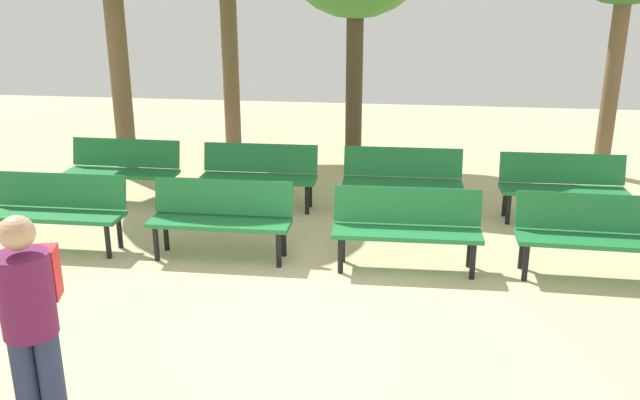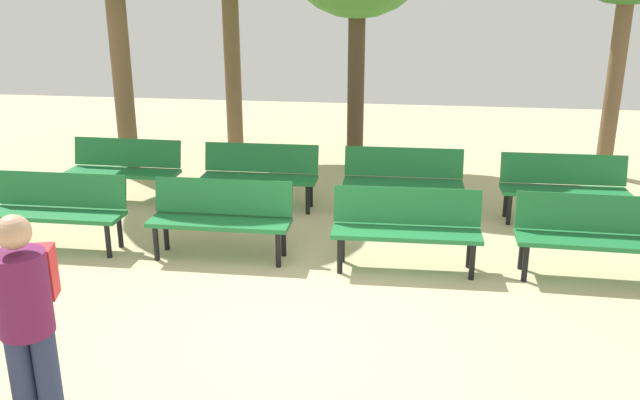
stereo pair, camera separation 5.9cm
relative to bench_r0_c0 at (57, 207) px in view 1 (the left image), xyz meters
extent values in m
plane|color=#CCB789|center=(3.03, -1.59, -0.50)|extent=(24.00, 24.00, 0.00)
cube|color=#1E7238|center=(0.00, -0.08, -0.07)|extent=(1.61, 0.46, 0.05)
cube|color=#1E7238|center=(0.00, 0.12, 0.17)|extent=(1.60, 0.14, 0.40)
cylinder|color=black|center=(0.70, -0.23, -0.30)|extent=(0.06, 0.06, 0.40)
cylinder|color=black|center=(-0.70, 0.07, -0.30)|extent=(0.06, 0.06, 0.40)
cylinder|color=black|center=(0.70, 0.09, -0.30)|extent=(0.06, 0.06, 0.40)
cube|color=#1E7238|center=(1.97, -0.06, -0.07)|extent=(1.61, 0.46, 0.05)
cube|color=#1E7238|center=(1.97, 0.14, 0.17)|extent=(1.60, 0.14, 0.40)
cylinder|color=black|center=(1.27, -0.22, -0.30)|extent=(0.06, 0.06, 0.40)
cylinder|color=black|center=(2.67, -0.21, -0.30)|extent=(0.06, 0.06, 0.40)
cylinder|color=black|center=(1.27, 0.10, -0.30)|extent=(0.06, 0.06, 0.40)
cylinder|color=black|center=(2.67, 0.11, -0.30)|extent=(0.06, 0.06, 0.40)
cube|color=#1E7238|center=(4.06, -0.09, -0.07)|extent=(1.61, 0.49, 0.05)
cube|color=#1E7238|center=(4.05, 0.11, 0.17)|extent=(1.60, 0.17, 0.40)
cylinder|color=black|center=(3.36, -0.27, -0.30)|extent=(0.06, 0.06, 0.40)
cylinder|color=black|center=(4.76, -0.23, -0.30)|extent=(0.06, 0.06, 0.40)
cylinder|color=black|center=(3.35, 0.05, -0.30)|extent=(0.06, 0.06, 0.40)
cylinder|color=black|center=(4.75, 0.09, -0.30)|extent=(0.06, 0.06, 0.40)
cube|color=#1E7238|center=(6.01, -0.04, -0.07)|extent=(1.61, 0.47, 0.05)
cube|color=#1E7238|center=(6.02, 0.16, 0.17)|extent=(1.60, 0.15, 0.40)
cylinder|color=black|center=(5.31, -0.19, -0.30)|extent=(0.06, 0.06, 0.40)
cylinder|color=black|center=(5.32, 0.13, -0.30)|extent=(0.06, 0.06, 0.40)
cube|color=#1E7238|center=(0.01, 1.75, -0.07)|extent=(1.61, 0.46, 0.05)
cube|color=#1E7238|center=(0.01, 1.95, 0.17)|extent=(1.60, 0.14, 0.40)
cylinder|color=black|center=(-0.69, 1.60, -0.30)|extent=(0.06, 0.06, 0.40)
cylinder|color=black|center=(0.71, 1.58, -0.30)|extent=(0.06, 0.06, 0.40)
cylinder|color=black|center=(-0.69, 1.92, -0.30)|extent=(0.06, 0.06, 0.40)
cylinder|color=black|center=(0.71, 1.90, -0.30)|extent=(0.06, 0.06, 0.40)
cube|color=#1E7238|center=(2.00, 1.73, -0.07)|extent=(1.61, 0.48, 0.05)
cube|color=#1E7238|center=(2.00, 1.93, 0.17)|extent=(1.60, 0.16, 0.40)
cylinder|color=black|center=(1.30, 1.56, -0.30)|extent=(0.06, 0.06, 0.40)
cylinder|color=black|center=(2.70, 1.59, -0.30)|extent=(0.06, 0.06, 0.40)
cylinder|color=black|center=(1.30, 1.87, -0.30)|extent=(0.06, 0.06, 0.40)
cylinder|color=black|center=(2.70, 1.91, -0.30)|extent=(0.06, 0.06, 0.40)
cube|color=#1E7238|center=(3.97, 1.78, -0.07)|extent=(1.61, 0.48, 0.05)
cube|color=#1E7238|center=(3.96, 1.98, 0.17)|extent=(1.60, 0.16, 0.40)
cylinder|color=black|center=(3.27, 1.60, -0.30)|extent=(0.06, 0.06, 0.40)
cylinder|color=black|center=(4.67, 1.64, -0.30)|extent=(0.06, 0.06, 0.40)
cylinder|color=black|center=(3.27, 1.92, -0.30)|extent=(0.06, 0.06, 0.40)
cylinder|color=black|center=(4.67, 1.96, -0.30)|extent=(0.06, 0.06, 0.40)
cube|color=#1E7238|center=(6.05, 1.74, -0.07)|extent=(1.61, 0.48, 0.05)
cube|color=#1E7238|center=(6.04, 1.94, 0.17)|extent=(1.60, 0.16, 0.40)
cylinder|color=black|center=(5.35, 1.56, -0.30)|extent=(0.06, 0.06, 0.40)
cylinder|color=black|center=(6.75, 1.59, -0.30)|extent=(0.06, 0.06, 0.40)
cylinder|color=black|center=(5.35, 1.88, -0.30)|extent=(0.06, 0.06, 0.40)
cylinder|color=black|center=(6.74, 1.91, -0.30)|extent=(0.06, 0.06, 0.40)
cylinder|color=brown|center=(0.89, 4.54, 1.14)|extent=(0.28, 0.28, 3.30)
cylinder|color=brown|center=(-0.50, 3.11, 1.17)|extent=(0.30, 0.30, 3.35)
cylinder|color=#4C3A28|center=(3.08, 4.26, 0.97)|extent=(0.28, 0.28, 2.95)
cylinder|color=brown|center=(7.16, 4.21, 1.06)|extent=(0.26, 0.26, 3.13)
cylinder|color=navy|center=(1.78, -3.32, -0.08)|extent=(0.16, 0.16, 0.85)
cylinder|color=navy|center=(1.63, -3.37, -0.08)|extent=(0.16, 0.16, 0.85)
cylinder|color=#601947|center=(1.70, -3.35, 0.62)|extent=(0.42, 0.42, 0.55)
sphere|color=tan|center=(1.70, -3.35, 1.04)|extent=(0.22, 0.22, 0.22)
cube|color=red|center=(1.63, -3.10, 0.65)|extent=(0.32, 0.25, 0.36)
camera|label=1|loc=(4.06, -6.83, 2.48)|focal=37.27mm
camera|label=2|loc=(4.12, -6.83, 2.48)|focal=37.27mm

